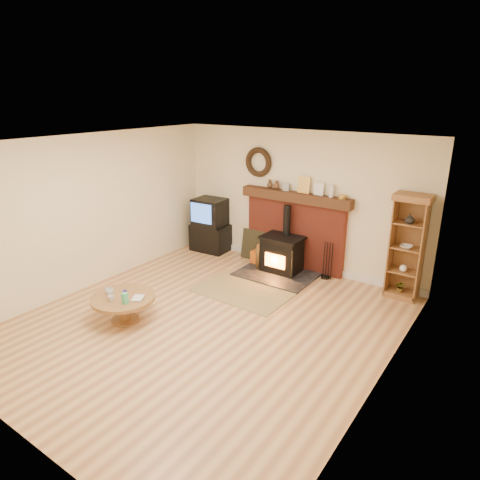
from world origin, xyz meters
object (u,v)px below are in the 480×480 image
Objects in this scene: tv_unit at (210,226)px; coffee_table at (123,301)px; curio_cabinet at (407,247)px; wood_stove at (281,255)px.

tv_unit reaches higher than coffee_table.
tv_unit is 4.00m from curio_cabinet.
wood_stove is 1.24× the size of tv_unit.
coffee_table is at bearing -108.70° from wood_stove.
tv_unit is at bearing -178.80° from curio_cabinet.
wood_stove is 1.50× the size of coffee_table.
curio_cabinet is at bearing 1.20° from tv_unit.
tv_unit is at bearing 105.37° from coffee_table.
tv_unit is at bearing 173.90° from wood_stove.
coffee_table is (-0.99, -2.91, -0.02)m from wood_stove.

